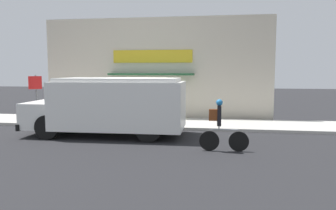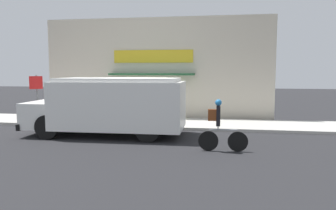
{
  "view_description": "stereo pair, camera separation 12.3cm",
  "coord_description": "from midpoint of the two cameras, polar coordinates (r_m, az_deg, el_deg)",
  "views": [
    {
      "loc": [
        3.3,
        -13.64,
        2.52
      ],
      "look_at": [
        1.2,
        -0.2,
        1.1
      ],
      "focal_mm": 35.0,
      "sensor_mm": 36.0,
      "label": 1
    },
    {
      "loc": [
        3.42,
        -13.62,
        2.52
      ],
      "look_at": [
        1.2,
        -0.2,
        1.1
      ],
      "focal_mm": 35.0,
      "sensor_mm": 36.0,
      "label": 2
    }
  ],
  "objects": [
    {
      "name": "school_bus",
      "position": [
        12.91,
        -9.54,
        -0.0
      ],
      "size": [
        6.19,
        2.85,
        2.25
      ],
      "rotation": [
        0.0,
        0.0,
        0.02
      ],
      "color": "white",
      "rests_on": "ground_plane"
    },
    {
      "name": "cyclist",
      "position": [
        10.4,
        9.28,
        -3.62
      ],
      "size": [
        1.55,
        0.21,
        1.64
      ],
      "rotation": [
        0.0,
        0.0,
        0.05
      ],
      "color": "black",
      "rests_on": "ground_plane"
    },
    {
      "name": "ground_plane",
      "position": [
        14.26,
        -4.4,
        -4.24
      ],
      "size": [
        70.0,
        70.0,
        0.0
      ],
      "primitive_type": "plane",
      "color": "#232326"
    },
    {
      "name": "stop_sign_post",
      "position": [
        16.54,
        -21.72,
        2.35
      ],
      "size": [
        0.45,
        0.45,
        2.2
      ],
      "color": "slate",
      "rests_on": "sidewalk"
    },
    {
      "name": "storefront",
      "position": [
        17.27,
        -1.86,
        6.36
      ],
      "size": [
        12.04,
        0.93,
        5.28
      ],
      "color": "beige",
      "rests_on": "ground_plane"
    },
    {
      "name": "sidewalk",
      "position": [
        15.63,
        -3.14,
        -3.09
      ],
      "size": [
        28.0,
        2.88,
        0.13
      ],
      "color": "#ADAAA3",
      "rests_on": "ground_plane"
    }
  ]
}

